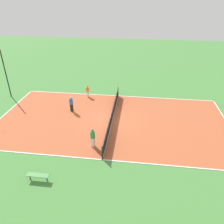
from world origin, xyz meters
The scene contains 10 objects.
ground_plane centered at (0.00, 0.00, 0.00)m, with size 80.00×80.00×0.00m, color #47843D.
court_surface centered at (0.00, 0.00, 0.01)m, with size 11.08×21.18×0.02m.
tennis_net centered at (0.00, 0.00, 0.56)m, with size 10.88×0.10×1.06m.
bench centered at (-7.88, 3.70, 0.38)m, with size 0.36×1.42×0.45m.
player_far_green centered at (-4.04, 0.96, 0.94)m, with size 0.40×0.40×1.61m.
player_center_orange centered at (4.80, 3.40, 0.78)m, with size 0.50×0.50×1.36m.
player_near_blue centered at (1.23, 4.21, 0.94)m, with size 0.50×0.50×1.62m.
tennis_ball_midcourt centered at (3.76, 0.32, 0.06)m, with size 0.07×0.07×0.07m, color #CCE033.
tennis_ball_left_sideline centered at (-3.19, 8.95, 0.06)m, with size 0.07×0.07×0.07m, color #CCE033.
fence_post_back_right centered at (3.80, 12.13, 2.65)m, with size 0.12×0.12×5.31m.
Camera 1 is at (-17.27, -2.22, 10.55)m, focal length 35.00 mm.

